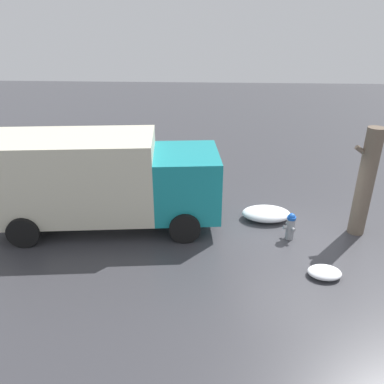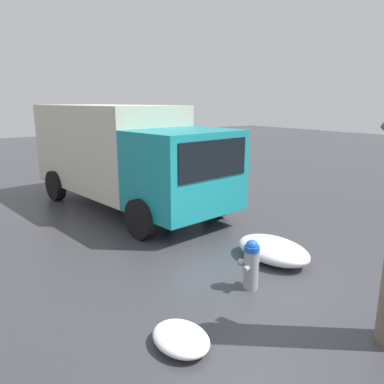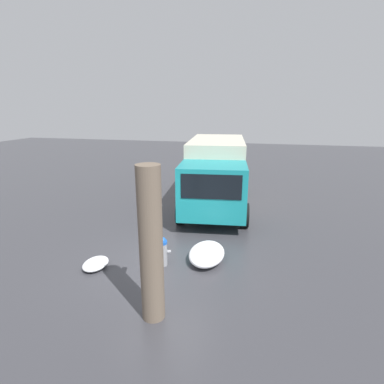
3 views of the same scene
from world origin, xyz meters
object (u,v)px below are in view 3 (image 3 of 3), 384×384
tree_trunk (151,245)px  pedestrian (201,199)px  delivery_truck (216,171)px  fire_hydrant (163,251)px

tree_trunk → pedestrian: bearing=0.7°
pedestrian → delivery_truck: bearing=-31.8°
delivery_truck → pedestrian: size_ratio=3.85×
tree_trunk → delivery_truck: (7.75, -0.09, -0.08)m
tree_trunk → pedestrian: size_ratio=1.78×
fire_hydrant → pedestrian: 3.25m
delivery_truck → pedestrian: delivery_truck is taller
fire_hydrant → pedestrian: (3.17, -0.42, 0.57)m
fire_hydrant → delivery_truck: (5.67, -0.58, 1.13)m
fire_hydrant → delivery_truck: bearing=-23.3°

